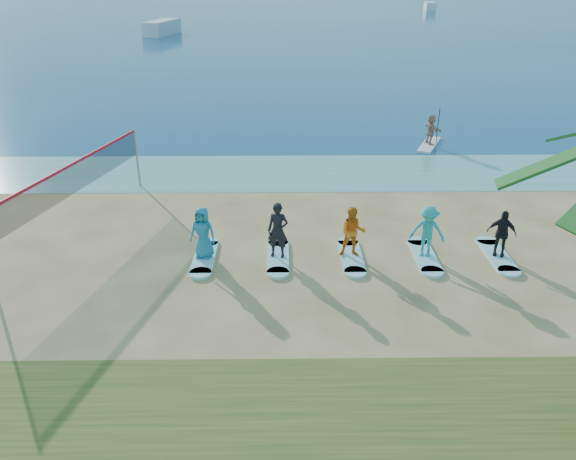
{
  "coord_description": "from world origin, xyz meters",
  "views": [
    {
      "loc": [
        -0.98,
        -13.98,
        8.68
      ],
      "look_at": [
        -0.78,
        2.0,
        1.1
      ],
      "focal_mm": 35.0,
      "sensor_mm": 36.0,
      "label": 1
    }
  ],
  "objects_px": {
    "volleyball_net": "(73,179)",
    "student_0": "(203,233)",
    "paddleboard": "(429,145)",
    "surfboard_0": "(205,257)",
    "surfboard_4": "(497,256)",
    "surfboard_2": "(351,257)",
    "student_4": "(501,233)",
    "boat_offshore_a": "(163,35)",
    "student_1": "(278,230)",
    "student_3": "(427,231)",
    "student_2": "(353,232)",
    "surfboard_3": "(424,256)",
    "boat_offshore_b": "(429,11)",
    "paddleboarder": "(431,129)",
    "surfboard_1": "(278,257)"
  },
  "relations": [
    {
      "from": "volleyball_net",
      "to": "surfboard_0",
      "type": "bearing_deg",
      "value": -26.76
    },
    {
      "from": "volleyball_net",
      "to": "surfboard_2",
      "type": "height_order",
      "value": "volleyball_net"
    },
    {
      "from": "boat_offshore_b",
      "to": "student_0",
      "type": "bearing_deg",
      "value": -100.18
    },
    {
      "from": "paddleboarder",
      "to": "boat_offshore_b",
      "type": "bearing_deg",
      "value": -28.46
    },
    {
      "from": "paddleboard",
      "to": "surfboard_4",
      "type": "height_order",
      "value": "paddleboard"
    },
    {
      "from": "surfboard_2",
      "to": "student_1",
      "type": "bearing_deg",
      "value": 180.0
    },
    {
      "from": "surfboard_4",
      "to": "boat_offshore_b",
      "type": "bearing_deg",
      "value": 77.56
    },
    {
      "from": "surfboard_2",
      "to": "surfboard_3",
      "type": "xyz_separation_m",
      "value": [
        2.4,
        0.0,
        0.0
      ]
    },
    {
      "from": "student_1",
      "to": "student_3",
      "type": "height_order",
      "value": "student_1"
    },
    {
      "from": "surfboard_4",
      "to": "paddleboarder",
      "type": "bearing_deg",
      "value": 86.54
    },
    {
      "from": "volleyball_net",
      "to": "paddleboarder",
      "type": "xyz_separation_m",
      "value": [
        15.1,
        10.07,
        -1.01
      ]
    },
    {
      "from": "paddleboard",
      "to": "student_0",
      "type": "distance_m",
      "value": 16.22
    },
    {
      "from": "student_2",
      "to": "student_3",
      "type": "xyz_separation_m",
      "value": [
        2.4,
        0.0,
        0.02
      ]
    },
    {
      "from": "volleyball_net",
      "to": "paddleboard",
      "type": "relative_size",
      "value": 2.93
    },
    {
      "from": "volleyball_net",
      "to": "student_0",
      "type": "bearing_deg",
      "value": -26.76
    },
    {
      "from": "student_1",
      "to": "surfboard_3",
      "type": "relative_size",
      "value": 0.83
    },
    {
      "from": "surfboard_1",
      "to": "boat_offshore_a",
      "type": "bearing_deg",
      "value": 103.9
    },
    {
      "from": "student_0",
      "to": "student_4",
      "type": "distance_m",
      "value": 9.59
    },
    {
      "from": "surfboard_4",
      "to": "student_4",
      "type": "relative_size",
      "value": 1.41
    },
    {
      "from": "boat_offshore_a",
      "to": "surfboard_3",
      "type": "bearing_deg",
      "value": -58.8
    },
    {
      "from": "surfboard_0",
      "to": "surfboard_2",
      "type": "distance_m",
      "value": 4.8
    },
    {
      "from": "surfboard_3",
      "to": "student_3",
      "type": "relative_size",
      "value": 1.28
    },
    {
      "from": "volleyball_net",
      "to": "student_0",
      "type": "relative_size",
      "value": 5.13
    },
    {
      "from": "student_0",
      "to": "student_3",
      "type": "relative_size",
      "value": 1.0
    },
    {
      "from": "student_0",
      "to": "surfboard_3",
      "type": "relative_size",
      "value": 0.78
    },
    {
      "from": "student_3",
      "to": "paddleboarder",
      "type": "bearing_deg",
      "value": 90.94
    },
    {
      "from": "surfboard_0",
      "to": "student_0",
      "type": "relative_size",
      "value": 1.28
    },
    {
      "from": "boat_offshore_b",
      "to": "student_0",
      "type": "relative_size",
      "value": 3.3
    },
    {
      "from": "student_4",
      "to": "boat_offshore_a",
      "type": "bearing_deg",
      "value": 130.44
    },
    {
      "from": "student_1",
      "to": "student_4",
      "type": "height_order",
      "value": "student_1"
    },
    {
      "from": "surfboard_0",
      "to": "surfboard_3",
      "type": "xyz_separation_m",
      "value": [
        7.19,
        0.0,
        0.0
      ]
    },
    {
      "from": "surfboard_4",
      "to": "surfboard_2",
      "type": "bearing_deg",
      "value": 180.0
    },
    {
      "from": "student_3",
      "to": "student_4",
      "type": "bearing_deg",
      "value": 15.14
    },
    {
      "from": "boat_offshore_a",
      "to": "student_4",
      "type": "bearing_deg",
      "value": -56.89
    },
    {
      "from": "surfboard_2",
      "to": "surfboard_4",
      "type": "relative_size",
      "value": 1.0
    },
    {
      "from": "paddleboard",
      "to": "boat_offshore_a",
      "type": "xyz_separation_m",
      "value": [
        -23.89,
        51.95,
        -0.06
      ]
    },
    {
      "from": "paddleboard",
      "to": "student_4",
      "type": "relative_size",
      "value": 1.92
    },
    {
      "from": "boat_offshore_b",
      "to": "student_0",
      "type": "xyz_separation_m",
      "value": [
        -33.36,
        -107.77,
        0.95
      ]
    },
    {
      "from": "surfboard_2",
      "to": "boat_offshore_b",
      "type": "bearing_deg",
      "value": 75.16
    },
    {
      "from": "paddleboarder",
      "to": "student_0",
      "type": "relative_size",
      "value": 0.91
    },
    {
      "from": "student_1",
      "to": "student_2",
      "type": "height_order",
      "value": "student_1"
    },
    {
      "from": "student_1",
      "to": "student_3",
      "type": "xyz_separation_m",
      "value": [
        4.8,
        0.0,
        -0.06
      ]
    },
    {
      "from": "paddleboard",
      "to": "surfboard_0",
      "type": "relative_size",
      "value": 1.36
    },
    {
      "from": "volleyball_net",
      "to": "student_2",
      "type": "xyz_separation_m",
      "value": [
        9.55,
        -2.4,
        -0.97
      ]
    },
    {
      "from": "paddleboarder",
      "to": "surfboard_4",
      "type": "distance_m",
      "value": 12.52
    },
    {
      "from": "student_3",
      "to": "student_4",
      "type": "relative_size",
      "value": 1.1
    },
    {
      "from": "paddleboard",
      "to": "surfboard_3",
      "type": "relative_size",
      "value": 1.36
    },
    {
      "from": "volleyball_net",
      "to": "boat_offshore_b",
      "type": "bearing_deg",
      "value": 70.12
    },
    {
      "from": "surfboard_4",
      "to": "student_4",
      "type": "bearing_deg",
      "value": 0.0
    },
    {
      "from": "paddleboard",
      "to": "paddleboarder",
      "type": "xyz_separation_m",
      "value": [
        0.0,
        0.0,
        0.84
      ]
    }
  ]
}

